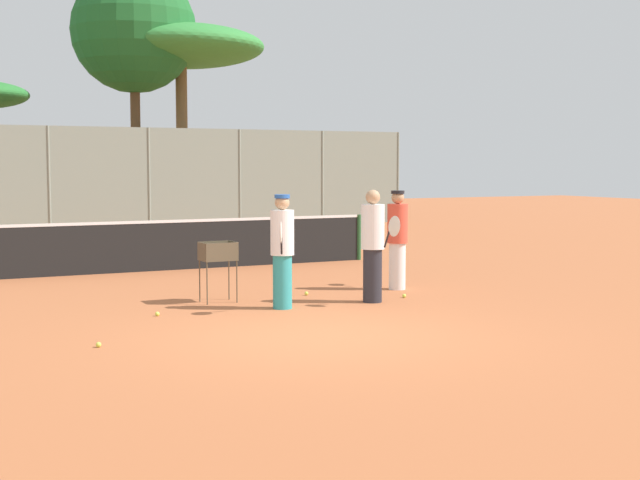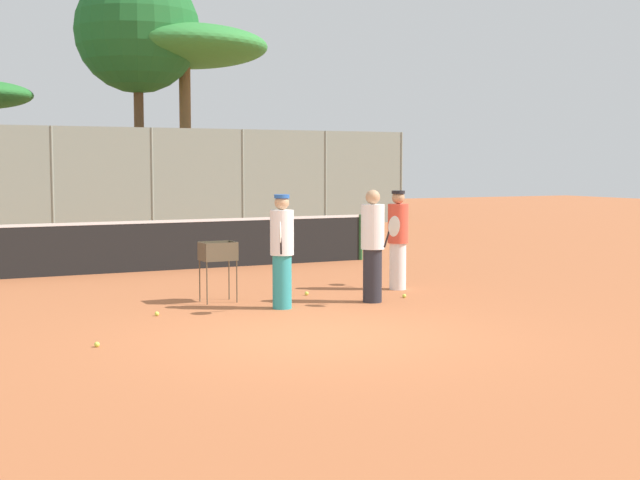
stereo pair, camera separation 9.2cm
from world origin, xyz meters
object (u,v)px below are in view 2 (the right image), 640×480
Objects in this scene: tennis_net at (150,245)px; player_red_cap at (373,245)px; player_yellow_shirt at (398,238)px; ball_cart at (218,256)px; player_white_outfit at (282,250)px.

tennis_net is 6.14m from player_red_cap.
player_red_cap is at bearing 173.44° from player_yellow_shirt.
tennis_net reaches higher than ball_cart.
tennis_net is at bearing 74.41° from player_yellow_shirt.
player_white_outfit is at bearing 150.42° from player_yellow_shirt.
player_yellow_shirt is at bearing 126.60° from player_red_cap.
player_yellow_shirt is at bearing -55.16° from tennis_net.
ball_cart is (-0.17, -4.64, 0.19)m from tennis_net.
player_white_outfit is 2.93m from player_yellow_shirt.
player_yellow_shirt is 3.41m from ball_cart.
ball_cart is at bearing 129.30° from player_yellow_shirt.
ball_cart is (-2.26, 1.12, -0.19)m from player_red_cap.
ball_cart is at bearing -123.78° from player_red_cap.
tennis_net is 10.34× the size of ball_cart.
tennis_net is 5.73m from player_white_outfit.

